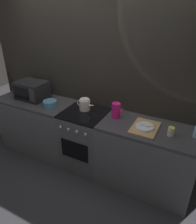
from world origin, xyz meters
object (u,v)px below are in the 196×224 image
(stove_unit, at_px, (86,139))
(kettle, at_px, (85,104))
(dish_pile, at_px, (145,127))
(mixing_bowl, at_px, (50,103))
(spice_jar, at_px, (171,132))
(microwave, at_px, (32,90))
(pitcher, at_px, (116,110))

(stove_unit, relative_size, kettle, 3.16)
(stove_unit, bearing_deg, dish_pile, -2.76)
(mixing_bowl, bearing_deg, stove_unit, 6.43)
(spice_jar, bearing_deg, dish_pile, 179.24)
(microwave, distance_m, pitcher, 1.41)
(kettle, relative_size, mixing_bowl, 1.42)
(stove_unit, distance_m, mixing_bowl, 0.74)
(stove_unit, bearing_deg, pitcher, 8.22)
(dish_pile, distance_m, spice_jar, 0.30)
(pitcher, height_order, spice_jar, pitcher)
(kettle, bearing_deg, stove_unit, -60.48)
(microwave, relative_size, mixing_bowl, 2.30)
(mixing_bowl, xyz_separation_m, dish_pile, (1.40, 0.02, -0.02))
(microwave, bearing_deg, kettle, 1.82)
(kettle, relative_size, spice_jar, 2.71)
(dish_pile, bearing_deg, microwave, 177.60)
(stove_unit, relative_size, pitcher, 4.50)
(mixing_bowl, distance_m, spice_jar, 1.70)
(pitcher, bearing_deg, dish_pile, -13.93)
(microwave, xyz_separation_m, dish_pile, (1.83, -0.08, -0.12))
(kettle, distance_m, dish_pile, 0.90)
(kettle, height_order, dish_pile, kettle)
(kettle, relative_size, pitcher, 1.42)
(pitcher, xyz_separation_m, spice_jar, (0.72, -0.11, -0.05))
(pitcher, distance_m, dish_pile, 0.44)
(spice_jar, bearing_deg, kettle, 174.71)
(pitcher, distance_m, spice_jar, 0.73)
(mixing_bowl, xyz_separation_m, pitcher, (0.98, 0.12, 0.06))
(mixing_bowl, height_order, spice_jar, spice_jar)
(microwave, xyz_separation_m, spice_jar, (2.12, -0.08, -0.08))
(spice_jar, bearing_deg, microwave, 177.83)
(spice_jar, bearing_deg, mixing_bowl, -179.43)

